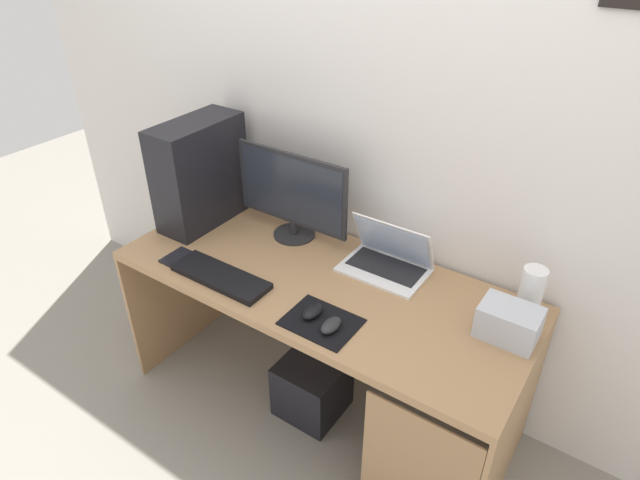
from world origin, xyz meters
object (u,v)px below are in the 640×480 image
Objects in this scene: laptop at (387,260)px; projector at (509,323)px; keyboard at (221,277)px; cell_phone at (176,257)px; monitor at (292,195)px; mouse_right at (331,325)px; speaker at (531,292)px; pc_tower at (200,173)px; mouse_left at (313,312)px; subwoofer at (312,386)px.

laptop reaches higher than projector.
keyboard is 0.26m from cell_phone.
mouse_right is at bearing -41.49° from monitor.
laptop reaches higher than speaker.
pc_tower is at bearing -165.53° from monitor.
cell_phone is (0.13, -0.30, -0.23)m from pc_tower.
mouse_left is 0.35× the size of subwoofer.
monitor is 1.31× the size of keyboard.
keyboard is (0.38, -0.31, -0.23)m from pc_tower.
mouse_left is at bearing -100.54° from laptop.
keyboard is at bearing -148.81° from subwoofer.
projector reaches higher than keyboard.
mouse_left is at bearing 165.26° from mouse_right.
monitor is 2.00× the size of subwoofer.
projector is 0.60m from mouse_right.
cell_phone is (-0.78, 0.01, -0.02)m from mouse_right.
monitor is 2.83× the size of speaker.
mouse_left is at bearing -46.05° from monitor.
monitor reaches higher than keyboard.
cell_phone is at bearing 178.81° from keyboard.
monitor is 1.62× the size of laptop.
projector is at bearing -0.03° from pc_tower.
monitor is at bearing 173.61° from projector.
projector is 1.33m from cell_phone.
pc_tower is 1.46m from speaker.
speaker is at bearing 41.62° from mouse_right.
speaker is (0.55, 0.04, 0.05)m from laptop.
monitor is at bearing 53.89° from cell_phone.
monitor is 4.22× the size of cell_phone.
mouse_right is (-0.51, -0.31, -0.04)m from projector.
mouse_right reaches higher than keyboard.
pc_tower is at bearing 112.37° from cell_phone.
subwoofer is at bearing 31.19° from keyboard.
pc_tower is 0.89m from mouse_left.
mouse_right is (0.91, -0.31, -0.22)m from pc_tower.
mouse_right is at bearing -138.38° from speaker.
laptop is 0.71m from subwoofer.
keyboard is (-1.04, -0.31, -0.05)m from projector.
laptop is 0.56m from speaker.
monitor is at bearing 138.51° from mouse_right.
speaker is at bearing 6.29° from pc_tower.
mouse_left is at bearing 1.22° from cell_phone.
speaker reaches higher than keyboard.
mouse_left is 0.69m from cell_phone.
laptop reaches higher than mouse_right.
cell_phone is at bearing -160.61° from speaker.
monitor is 5.72× the size of mouse_left.
laptop is 0.81× the size of keyboard.
speaker reaches higher than projector.
monitor is 1.02m from speaker.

